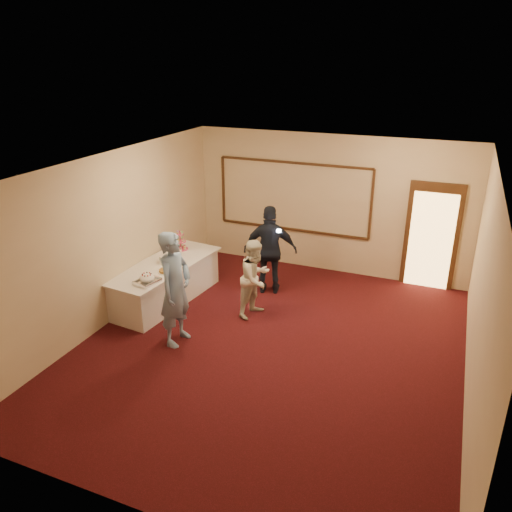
{
  "coord_description": "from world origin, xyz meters",
  "views": [
    {
      "loc": [
        2.47,
        -6.63,
        4.52
      ],
      "look_at": [
        -0.67,
        1.01,
        1.15
      ],
      "focal_mm": 35.0,
      "sensor_mm": 36.0,
      "label": 1
    }
  ],
  "objects": [
    {
      "name": "guest",
      "position": [
        -0.76,
        1.96,
        0.9
      ],
      "size": [
        1.14,
        0.72,
        1.81
      ],
      "primitive_type": "imported",
      "rotation": [
        0.0,
        0.0,
        3.43
      ],
      "color": "black",
      "rests_on": "floor"
    },
    {
      "name": "room_walls",
      "position": [
        0.0,
        0.0,
        2.03
      ],
      "size": [
        6.04,
        7.04,
        3.02
      ],
      "color": "beige",
      "rests_on": "floor"
    },
    {
      "name": "plate_stack_a",
      "position": [
        -2.5,
        0.84,
        0.86
      ],
      "size": [
        0.2,
        0.2,
        0.17
      ],
      "color": "white",
      "rests_on": "buffet_table"
    },
    {
      "name": "man",
      "position": [
        -1.51,
        -0.4,
        0.98
      ],
      "size": [
        0.49,
        0.72,
        1.95
      ],
      "primitive_type": "imported",
      "rotation": [
        0.0,
        0.0,
        1.54
      ],
      "color": "#789BC8",
      "rests_on": "floor"
    },
    {
      "name": "camera_flash",
      "position": [
        -0.52,
        1.79,
        1.4
      ],
      "size": [
        0.07,
        0.05,
        0.05
      ],
      "primitive_type": "cube",
      "rotation": [
        0.0,
        0.0,
        -0.12
      ],
      "color": "white",
      "rests_on": "guest"
    },
    {
      "name": "wall_molding",
      "position": [
        -0.8,
        3.47,
        1.6
      ],
      "size": [
        3.45,
        0.04,
        1.55
      ],
      "color": "#382110",
      "rests_on": "room_walls"
    },
    {
      "name": "pavlova_tray",
      "position": [
        -2.32,
        -0.02,
        0.84
      ],
      "size": [
        0.4,
        0.5,
        0.17
      ],
      "color": "silver",
      "rests_on": "buffet_table"
    },
    {
      "name": "doorway",
      "position": [
        2.15,
        3.45,
        1.08
      ],
      "size": [
        1.05,
        0.07,
        2.2
      ],
      "color": "#382110",
      "rests_on": "floor"
    },
    {
      "name": "plate_stack_b",
      "position": [
        -2.39,
        1.12,
        0.85
      ],
      "size": [
        0.2,
        0.2,
        0.17
      ],
      "color": "white",
      "rests_on": "buffet_table"
    },
    {
      "name": "buffet_table",
      "position": [
        -2.5,
        0.82,
        0.39
      ],
      "size": [
        1.25,
        2.65,
        0.77
      ],
      "color": "silver",
      "rests_on": "floor"
    },
    {
      "name": "tart",
      "position": [
        -2.27,
        0.5,
        0.8
      ],
      "size": [
        0.28,
        0.28,
        0.06
      ],
      "color": "white",
      "rests_on": "buffet_table"
    },
    {
      "name": "woman",
      "position": [
        -0.67,
        0.97,
        0.73
      ],
      "size": [
        0.73,
        0.84,
        1.46
      ],
      "primitive_type": "imported",
      "rotation": [
        0.0,
        0.0,
        1.29
      ],
      "color": "beige",
      "rests_on": "floor"
    },
    {
      "name": "cupcake_stand",
      "position": [
        -2.6,
        1.63,
        0.93
      ],
      "size": [
        0.3,
        0.3,
        0.45
      ],
      "color": "#D34272",
      "rests_on": "buffet_table"
    },
    {
      "name": "floor",
      "position": [
        0.0,
        0.0,
        0.0
      ],
      "size": [
        7.0,
        7.0,
        0.0
      ],
      "primitive_type": "plane",
      "color": "black",
      "rests_on": "ground"
    }
  ]
}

